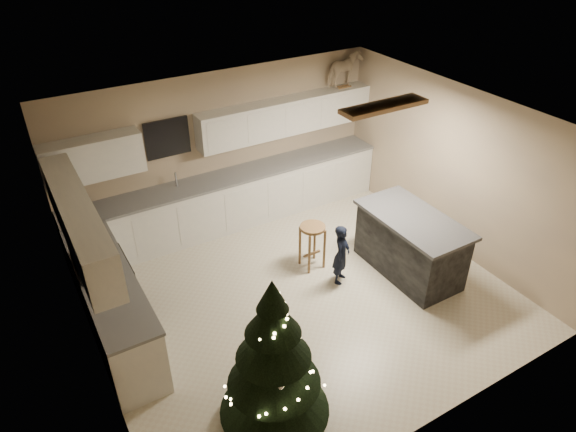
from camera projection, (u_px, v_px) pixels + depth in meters
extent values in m
plane|color=#BDB69F|center=(300.00, 295.00, 7.37)|extent=(5.50, 5.50, 0.00)
cube|color=tan|center=(222.00, 149.00, 8.49)|extent=(5.50, 0.02, 2.60)
cube|color=tan|center=(441.00, 341.00, 4.86)|extent=(5.50, 0.02, 2.60)
cube|color=tan|center=(84.00, 289.00, 5.49)|extent=(0.02, 5.00, 2.60)
cube|color=tan|center=(454.00, 169.00, 7.86)|extent=(0.02, 5.00, 2.60)
cube|color=silver|center=(303.00, 125.00, 5.98)|extent=(5.50, 5.00, 0.02)
cube|color=olive|center=(384.00, 106.00, 6.64)|extent=(1.25, 0.32, 0.06)
cube|color=white|center=(384.00, 109.00, 6.65)|extent=(1.15, 0.24, 0.02)
cube|color=silver|center=(233.00, 201.00, 8.73)|extent=(5.48, 0.60, 0.90)
cube|color=silver|center=(112.00, 306.00, 6.51)|extent=(0.60, 2.60, 0.90)
cube|color=slate|center=(231.00, 176.00, 8.47)|extent=(5.48, 0.62, 0.04)
cube|color=slate|center=(106.00, 277.00, 6.26)|extent=(0.62, 2.60, 0.04)
cube|color=silver|center=(93.00, 159.00, 7.27)|extent=(1.40, 0.35, 0.60)
cube|color=silver|center=(287.00, 116.00, 8.64)|extent=(3.20, 0.35, 0.60)
cube|color=silver|center=(78.00, 222.00, 5.88)|extent=(0.35, 2.60, 0.60)
cube|color=black|center=(167.00, 138.00, 7.87)|extent=(0.70, 0.04, 0.60)
cube|color=#99999E|center=(179.00, 191.00, 8.10)|extent=(0.55, 0.40, 0.06)
cylinder|color=#99999E|center=(176.00, 179.00, 8.09)|extent=(0.03, 0.03, 0.24)
cube|color=black|center=(108.00, 292.00, 6.74)|extent=(0.64, 0.75, 0.90)
cube|color=black|center=(78.00, 262.00, 6.31)|extent=(0.10, 0.75, 0.30)
cube|color=black|center=(410.00, 246.00, 7.61)|extent=(0.80, 1.60, 0.90)
cube|color=#3A3A3E|center=(414.00, 219.00, 7.36)|extent=(0.90, 1.70, 0.05)
cylinder|color=olive|center=(313.00, 227.00, 7.57)|extent=(0.38, 0.38, 0.04)
cylinder|color=olive|center=(309.00, 255.00, 7.61)|extent=(0.04, 0.04, 0.68)
cylinder|color=olive|center=(324.00, 249.00, 7.73)|extent=(0.04, 0.04, 0.68)
cylinder|color=olive|center=(300.00, 246.00, 7.81)|extent=(0.04, 0.04, 0.68)
cylinder|color=olive|center=(315.00, 240.00, 7.92)|extent=(0.04, 0.04, 0.68)
cube|color=olive|center=(312.00, 254.00, 7.83)|extent=(0.29, 0.03, 0.03)
cylinder|color=#3F2816|center=(275.00, 411.00, 5.57)|extent=(0.10, 0.10, 0.26)
cone|color=black|center=(274.00, 390.00, 5.38)|extent=(1.19, 1.19, 0.61)
cone|color=black|center=(274.00, 364.00, 5.17)|extent=(0.98, 0.98, 0.52)
cone|color=black|center=(273.00, 339.00, 4.98)|extent=(0.77, 0.77, 0.48)
cone|color=black|center=(273.00, 316.00, 4.82)|extent=(0.56, 0.56, 0.44)
cone|color=black|center=(272.00, 295.00, 4.68)|extent=(0.31, 0.31, 0.35)
sphere|color=#FFD88C|center=(322.00, 382.00, 5.79)|extent=(0.03, 0.03, 0.03)
sphere|color=#FFD88C|center=(309.00, 370.00, 5.89)|extent=(0.03, 0.03, 0.03)
sphere|color=#FFD88C|center=(294.00, 361.00, 5.95)|extent=(0.03, 0.03, 0.03)
sphere|color=#FFD88C|center=(277.00, 357.00, 5.95)|extent=(0.03, 0.03, 0.03)
sphere|color=#FFD88C|center=(261.00, 357.00, 5.89)|extent=(0.03, 0.03, 0.03)
sphere|color=#FFD88C|center=(247.00, 361.00, 5.79)|extent=(0.03, 0.03, 0.03)
sphere|color=#FFD88C|center=(235.00, 368.00, 5.65)|extent=(0.03, 0.03, 0.03)
sphere|color=#FFD88C|center=(228.00, 378.00, 5.49)|extent=(0.03, 0.03, 0.03)
sphere|color=#FFD88C|center=(225.00, 389.00, 5.33)|extent=(0.03, 0.03, 0.03)
sphere|color=#FFD88C|center=(228.00, 399.00, 5.17)|extent=(0.03, 0.03, 0.03)
sphere|color=#FFD88C|center=(237.00, 408.00, 5.04)|extent=(0.03, 0.03, 0.03)
sphere|color=#FFD88C|center=(249.00, 413.00, 4.94)|extent=(0.03, 0.03, 0.03)
sphere|color=#FFD88C|center=(264.00, 414.00, 4.89)|extent=(0.03, 0.03, 0.03)
sphere|color=#FFD88C|center=(280.00, 410.00, 4.88)|extent=(0.03, 0.03, 0.03)
sphere|color=#FFD88C|center=(294.00, 402.00, 4.91)|extent=(0.03, 0.03, 0.03)
sphere|color=#FFD88C|center=(304.00, 391.00, 4.97)|extent=(0.03, 0.03, 0.03)
sphere|color=#FFD88C|center=(310.00, 378.00, 5.05)|extent=(0.03, 0.03, 0.03)
sphere|color=#FFD88C|center=(312.00, 365.00, 5.14)|extent=(0.03, 0.03, 0.03)
sphere|color=#FFD88C|center=(309.00, 353.00, 5.22)|extent=(0.03, 0.03, 0.03)
sphere|color=#FFD88C|center=(303.00, 343.00, 5.29)|extent=(0.03, 0.03, 0.03)
sphere|color=#FFD88C|center=(294.00, 335.00, 5.33)|extent=(0.03, 0.03, 0.03)
sphere|color=#FFD88C|center=(284.00, 329.00, 5.34)|extent=(0.03, 0.03, 0.03)
sphere|color=#FFD88C|center=(274.00, 326.00, 5.32)|extent=(0.03, 0.03, 0.03)
sphere|color=#FFD88C|center=(264.00, 325.00, 5.28)|extent=(0.03, 0.03, 0.03)
sphere|color=#FFD88C|center=(256.00, 327.00, 5.20)|extent=(0.03, 0.03, 0.03)
sphere|color=#FFD88C|center=(250.00, 330.00, 5.12)|extent=(0.03, 0.03, 0.03)
sphere|color=#FFD88C|center=(247.00, 333.00, 5.02)|extent=(0.03, 0.03, 0.03)
sphere|color=#FFD88C|center=(247.00, 337.00, 4.93)|extent=(0.03, 0.03, 0.03)
sphere|color=#FFD88C|center=(250.00, 340.00, 4.84)|extent=(0.03, 0.03, 0.03)
sphere|color=#FFD88C|center=(256.00, 341.00, 4.78)|extent=(0.03, 0.03, 0.03)
sphere|color=#FFD88C|center=(262.00, 340.00, 4.73)|extent=(0.03, 0.03, 0.03)
sphere|color=#FFD88C|center=(270.00, 338.00, 4.70)|extent=(0.03, 0.03, 0.03)
sphere|color=#FFD88C|center=(276.00, 333.00, 4.70)|extent=(0.03, 0.03, 0.03)
sphere|color=#FFD88C|center=(282.00, 328.00, 4.70)|extent=(0.03, 0.03, 0.03)
sphere|color=#FFD88C|center=(285.00, 321.00, 4.72)|extent=(0.03, 0.03, 0.03)
sphere|color=#FFD88C|center=(286.00, 314.00, 4.74)|extent=(0.03, 0.03, 0.03)
sphere|color=#FFD88C|center=(286.00, 308.00, 4.76)|extent=(0.03, 0.03, 0.03)
sphere|color=#FFD88C|center=(284.00, 302.00, 4.77)|extent=(0.03, 0.03, 0.03)
sphere|color=#FFD88C|center=(281.00, 297.00, 4.77)|extent=(0.03, 0.03, 0.03)
sphere|color=#FFD88C|center=(278.00, 293.00, 4.76)|extent=(0.03, 0.03, 0.03)
sphere|color=#FFD88C|center=(274.00, 289.00, 4.73)|extent=(0.03, 0.03, 0.03)
sphere|color=#FFD88C|center=(272.00, 287.00, 4.70)|extent=(0.03, 0.03, 0.03)
sphere|color=silver|center=(315.00, 376.00, 5.65)|extent=(0.06, 0.06, 0.06)
sphere|color=silver|center=(238.00, 366.00, 5.43)|extent=(0.06, 0.06, 0.06)
sphere|color=silver|center=(280.00, 387.00, 4.88)|extent=(0.06, 0.06, 0.06)
sphere|color=silver|center=(289.00, 330.00, 5.16)|extent=(0.06, 0.06, 0.06)
sphere|color=silver|center=(258.00, 322.00, 4.88)|extent=(0.06, 0.06, 0.06)
sphere|color=silver|center=(275.00, 305.00, 4.69)|extent=(0.06, 0.06, 0.06)
imported|color=black|center=(341.00, 254.00, 7.40)|extent=(0.41, 0.39, 0.95)
cube|color=olive|center=(345.00, 87.00, 8.94)|extent=(0.27, 0.02, 0.02)
cube|color=olive|center=(342.00, 86.00, 9.00)|extent=(0.27, 0.02, 0.02)
imported|color=#CBB194|center=(345.00, 70.00, 8.81)|extent=(0.73, 0.47, 0.57)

